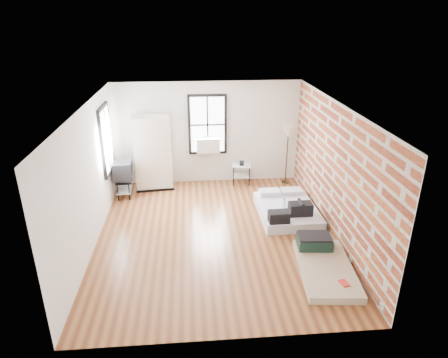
{
  "coord_description": "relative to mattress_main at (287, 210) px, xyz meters",
  "views": [
    {
      "loc": [
        -0.45,
        -7.48,
        4.48
      ],
      "look_at": [
        0.22,
        0.3,
        1.18
      ],
      "focal_mm": 32.0,
      "sensor_mm": 36.0,
      "label": 1
    }
  ],
  "objects": [
    {
      "name": "side_table",
      "position": [
        -0.83,
        1.99,
        0.28
      ],
      "size": [
        0.55,
        0.46,
        0.65
      ],
      "rotation": [
        0.0,
        0.0,
        -0.15
      ],
      "color": "black",
      "rests_on": "ground"
    },
    {
      "name": "mattress_main",
      "position": [
        0.0,
        0.0,
        0.0
      ],
      "size": [
        1.33,
        1.79,
        0.57
      ],
      "rotation": [
        0.0,
        0.0,
        0.02
      ],
      "color": "white",
      "rests_on": "ground"
    },
    {
      "name": "mattress_bare",
      "position": [
        0.2,
        -2.09,
        -0.04
      ],
      "size": [
        1.11,
        1.88,
        0.39
      ],
      "rotation": [
        0.0,
        0.0,
        -0.09
      ],
      "color": "#C0B38B",
      "rests_on": "ground"
    },
    {
      "name": "floor_lamp",
      "position": [
        0.4,
        1.92,
        1.25
      ],
      "size": [
        0.35,
        0.35,
        1.64
      ],
      "color": "black",
      "rests_on": "ground"
    },
    {
      "name": "room_shell",
      "position": [
        -1.51,
        -0.36,
        1.58
      ],
      "size": [
        5.02,
        6.02,
        2.8
      ],
      "color": "silver",
      "rests_on": "ground"
    },
    {
      "name": "ground",
      "position": [
        -1.75,
        -0.73,
        -0.16
      ],
      "size": [
        6.0,
        6.0,
        0.0
      ],
      "primitive_type": "plane",
      "color": "#5B2E18",
      "rests_on": "ground"
    },
    {
      "name": "tv_stand",
      "position": [
        -3.96,
        1.44,
        0.52
      ],
      "size": [
        0.5,
        0.69,
        0.95
      ],
      "rotation": [
        0.0,
        0.0,
        0.05
      ],
      "color": "black",
      "rests_on": "ground"
    },
    {
      "name": "wardrobe",
      "position": [
        -3.22,
        1.92,
        0.84
      ],
      "size": [
        1.06,
        0.68,
        1.99
      ],
      "rotation": [
        0.0,
        0.0,
        0.1
      ],
      "color": "black",
      "rests_on": "ground"
    }
  ]
}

